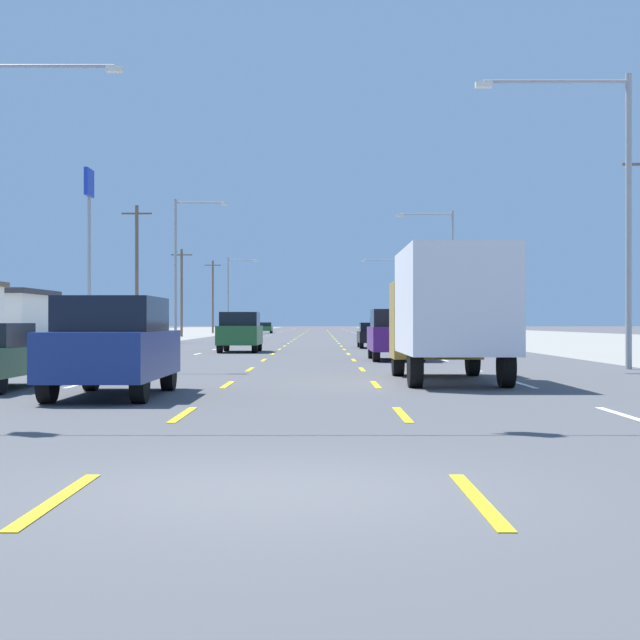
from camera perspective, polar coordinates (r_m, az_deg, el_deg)
ground_plane at (r=74.70m, az=-0.49°, el=-1.27°), size 572.00×572.00×0.00m
lot_apron_right at (r=78.56m, az=17.88°, el=-1.20°), size 28.00×440.00×0.01m
lane_markings at (r=113.20m, az=-0.37°, el=-0.88°), size 10.64×227.60×0.01m
signal_span_wire at (r=15.97m, az=-2.53°, el=14.79°), size 25.97×0.52×9.91m
suv_inner_left_nearest at (r=20.02m, az=-12.03°, el=-1.42°), size 1.98×4.90×1.98m
box_truck_inner_right_mid at (r=24.58m, az=7.28°, el=0.70°), size 2.40×7.20×3.23m
suv_inner_right_midfar at (r=38.44m, az=4.23°, el=-0.80°), size 1.98×4.90×1.98m
suv_inner_left_far at (r=49.02m, az=-4.80°, el=-0.66°), size 1.98×4.90×1.98m
sedan_inner_right_farther at (r=56.68m, az=2.98°, el=-0.86°), size 1.80×4.50×1.46m
suv_far_right_farthest at (r=108.12m, az=3.26°, el=-0.37°), size 1.98×4.90×1.98m
sedan_far_left_distant_a at (r=132.71m, az=-3.33°, el=-0.44°), size 1.80×4.50×1.46m
pole_sign_left_row_1 at (r=63.17m, az=-13.37°, el=5.86°), size 0.24×1.78×11.02m
streetlight_right_row_0 at (r=32.52m, az=16.32°, el=6.99°), size 4.92×0.26×9.31m
streetlight_left_row_1 at (r=72.88m, az=-8.23°, el=3.43°), size 3.94×0.26×10.49m
streetlight_right_row_1 at (r=72.73m, az=7.19°, el=3.12°), size 4.20×0.26×9.65m
streetlight_left_row_2 at (r=113.61m, az=-5.32°, el=1.72°), size 3.60×0.26×8.90m
streetlight_right_row_2 at (r=113.52m, az=4.45°, el=1.80°), size 5.03×0.26×8.90m
utility_pole_left_row_1 at (r=73.27m, az=-10.71°, el=2.79°), size 2.20×0.26×10.03m
utility_pole_left_row_2 at (r=102.80m, az=-8.17°, el=1.68°), size 2.20×0.26×9.05m
utility_pole_left_row_3 at (r=133.77m, az=-6.38°, el=1.42°), size 2.20×0.26×9.79m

